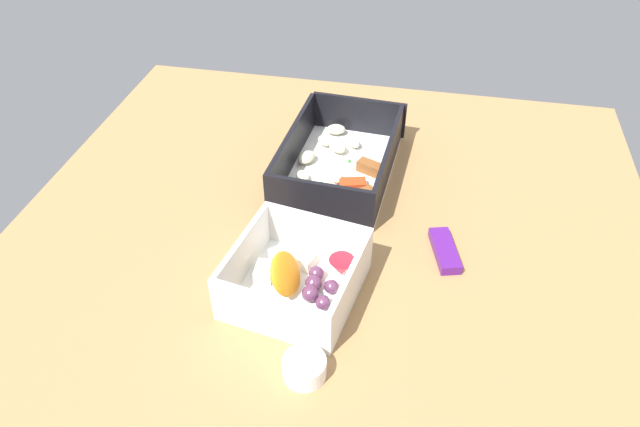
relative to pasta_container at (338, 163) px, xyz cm
name	(u,v)px	position (x,y,z in cm)	size (l,w,h in cm)	color
table_surface	(329,244)	(13.21, 1.17, -2.90)	(80.00, 80.00, 2.00)	#9E7547
pasta_container	(338,163)	(0.00, 0.00, 0.00)	(22.88, 15.50, 6.14)	white
fruit_bowl	(298,278)	(22.28, -0.54, 0.17)	(15.59, 15.28, 5.90)	white
candy_bar	(444,253)	(13.64, 15.15, -1.30)	(7.00, 2.40, 1.20)	#51197A
paper_cup_liner	(304,368)	(32.81, 2.49, -0.81)	(4.27, 4.27, 2.19)	white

